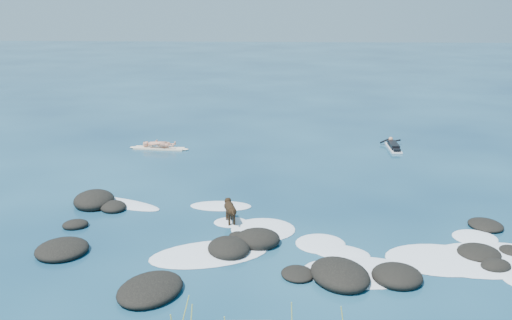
{
  "coord_description": "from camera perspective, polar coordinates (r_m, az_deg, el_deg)",
  "views": [
    {
      "loc": [
        0.34,
        -17.22,
        6.91
      ],
      "look_at": [
        -0.84,
        4.0,
        0.9
      ],
      "focal_mm": 40.0,
      "sensor_mm": 36.0,
      "label": 1
    }
  ],
  "objects": [
    {
      "name": "breaking_foam",
      "position": [
        16.83,
        9.24,
        -8.64
      ],
      "size": [
        15.24,
        6.78,
        0.12
      ],
      "color": "white",
      "rests_on": "ground"
    },
    {
      "name": "ground",
      "position": [
        18.56,
        1.91,
        -6.08
      ],
      "size": [
        160.0,
        160.0,
        0.0
      ],
      "primitive_type": "plane",
      "color": "#0A2642",
      "rests_on": "ground"
    },
    {
      "name": "reef_rocks",
      "position": [
        16.4,
        -2.22,
        -8.69
      ],
      "size": [
        14.52,
        8.18,
        0.62
      ],
      "color": "black",
      "rests_on": "ground"
    },
    {
      "name": "standing_surfer_rig",
      "position": [
        27.46,
        -9.73,
        2.39
      ],
      "size": [
        2.91,
        0.72,
        1.65
      ],
      "rotation": [
        0.0,
        0.0,
        -0.09
      ],
      "color": "#FAE8C8",
      "rests_on": "ground"
    },
    {
      "name": "dog",
      "position": [
        18.18,
        -2.61,
        -4.86
      ],
      "size": [
        0.52,
        1.17,
        0.76
      ],
      "rotation": [
        0.0,
        0.0,
        1.86
      ],
      "color": "black",
      "rests_on": "ground"
    },
    {
      "name": "paddling_surfer_rig",
      "position": [
        28.08,
        13.57,
        1.38
      ],
      "size": [
        1.03,
        2.29,
        0.4
      ],
      "rotation": [
        0.0,
        0.0,
        1.59
      ],
      "color": "white",
      "rests_on": "ground"
    }
  ]
}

